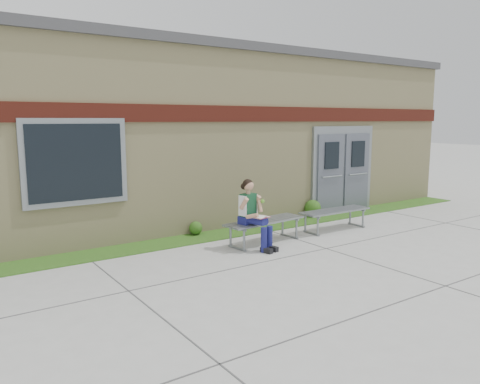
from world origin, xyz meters
TOP-DOWN VIEW (x-y plane):
  - ground at (0.00, 0.00)m, footprint 80.00×80.00m
  - grass_strip at (0.00, 2.60)m, footprint 16.00×0.80m
  - school_building at (-0.00, 5.99)m, footprint 16.20×6.22m
  - bench_left at (0.28, 1.52)m, footprint 1.86×0.69m
  - bench_right at (2.28, 1.52)m, footprint 1.78×0.51m
  - girl at (-0.15, 1.33)m, footprint 0.52×0.82m
  - shrub_mid at (-0.57, 2.85)m, footprint 0.29×0.29m
  - shrub_east at (2.84, 2.85)m, footprint 0.42×0.42m

SIDE VIEW (x-z plane):
  - ground at x=0.00m, z-range 0.00..0.00m
  - grass_strip at x=0.00m, z-range 0.00..0.02m
  - shrub_mid at x=-0.57m, z-range 0.02..0.31m
  - shrub_east at x=2.84m, z-range 0.02..0.44m
  - bench_right at x=2.28m, z-range 0.13..0.59m
  - bench_left at x=0.28m, z-range 0.13..0.60m
  - girl at x=-0.15m, z-range 0.04..1.38m
  - school_building at x=0.00m, z-range 0.00..4.20m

